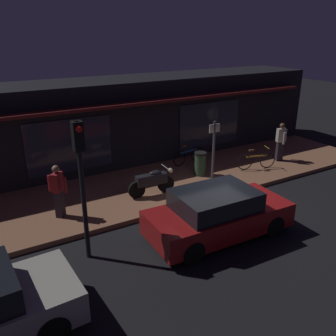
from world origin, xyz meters
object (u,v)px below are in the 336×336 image
object	(u,v)px
bicycle_extra	(188,155)
traffic_light_pole	(81,168)
motorcycle	(152,181)
person_photographer	(58,190)
person_bystander	(281,141)
bicycle_parked	(256,161)
sign_post	(214,150)
trash_bin	(200,164)
parked_car_far	(218,214)

from	to	relation	value
bicycle_extra	traffic_light_pole	distance (m)	7.49
motorcycle	bicycle_extra	distance (m)	3.44
person_photographer	person_bystander	world-z (taller)	same
bicycle_parked	traffic_light_pole	world-z (taller)	traffic_light_pole
sign_post	trash_bin	bearing A→B (deg)	79.90
person_photographer	parked_car_far	world-z (taller)	person_photographer
trash_bin	motorcycle	bearing A→B (deg)	-164.87
person_bystander	trash_bin	world-z (taller)	person_bystander
bicycle_parked	trash_bin	xyz separation A→B (m)	(-2.35, 0.63, 0.11)
parked_car_far	bicycle_parked	bearing A→B (deg)	35.36
motorcycle	sign_post	distance (m)	2.48
person_bystander	traffic_light_pole	xyz separation A→B (m)	(-9.49, -2.54, 1.45)
sign_post	person_photographer	bearing A→B (deg)	175.76
sign_post	traffic_light_pole	distance (m)	5.76
bicycle_parked	bicycle_extra	size ratio (longest dim) A/B	0.97
sign_post	traffic_light_pole	world-z (taller)	traffic_light_pole
person_photographer	person_bystander	xyz separation A→B (m)	(9.59, 0.27, 0.00)
trash_bin	sign_post	bearing A→B (deg)	-100.10
bicycle_extra	person_bystander	xyz separation A→B (m)	(3.63, -1.69, 0.52)
motorcycle	bicycle_parked	bearing A→B (deg)	0.53
bicycle_parked	person_photographer	distance (m)	8.01
person_photographer	parked_car_far	size ratio (longest dim) A/B	0.40
trash_bin	parked_car_far	world-z (taller)	parked_car_far
sign_post	bicycle_parked	bearing A→B (deg)	9.08
bicycle_extra	parked_car_far	world-z (taller)	parked_car_far
person_photographer	bicycle_parked	bearing A→B (deg)	-0.00
motorcycle	traffic_light_pole	size ratio (longest dim) A/B	0.47
bicycle_parked	bicycle_extra	bearing A→B (deg)	136.07
traffic_light_pole	person_bystander	bearing A→B (deg)	14.99
bicycle_extra	person_bystander	size ratio (longest dim) A/B	0.99
motorcycle	traffic_light_pole	bearing A→B (deg)	-143.94
traffic_light_pole	parked_car_far	xyz separation A→B (m)	(3.50, -0.84, -1.77)
person_photographer	trash_bin	bearing A→B (deg)	6.33
sign_post	parked_car_far	world-z (taller)	sign_post
motorcycle	person_bystander	distance (m)	6.45
person_bystander	parked_car_far	distance (m)	6.89
sign_post	parked_car_far	xyz separation A→B (m)	(-1.86, -2.71, -0.81)
bicycle_extra	traffic_light_pole	bearing A→B (deg)	-144.19
person_photographer	trash_bin	xyz separation A→B (m)	(5.64, 0.63, -0.41)
bicycle_extra	sign_post	xyz separation A→B (m)	(-0.50, -2.36, 1.00)
sign_post	trash_bin	size ratio (longest dim) A/B	2.58
motorcycle	trash_bin	size ratio (longest dim) A/B	1.83
motorcycle	parked_car_far	xyz separation A→B (m)	(0.44, -3.07, 0.06)
parked_car_far	traffic_light_pole	bearing A→B (deg)	166.42
bicycle_parked	traffic_light_pole	bearing A→B (deg)	-163.93
motorcycle	sign_post	bearing A→B (deg)	-8.90
motorcycle	person_bystander	world-z (taller)	person_bystander
person_bystander	trash_bin	size ratio (longest dim) A/B	1.80
bicycle_parked	person_photographer	xyz separation A→B (m)	(-7.99, 0.00, 0.52)
person_bystander	sign_post	size ratio (longest dim) A/B	0.70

